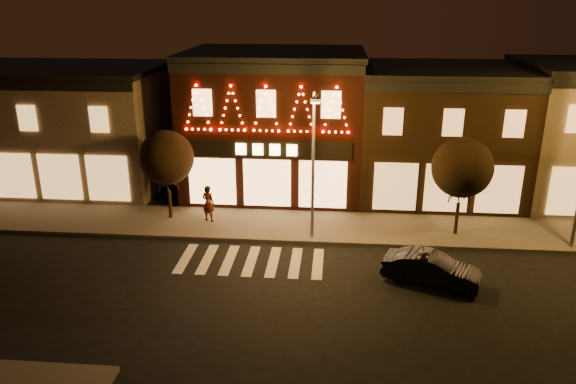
# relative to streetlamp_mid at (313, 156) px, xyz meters

# --- Properties ---
(ground) EXTENTS (120.00, 120.00, 0.00)m
(ground) POSITION_rel_streetlamp_mid_xyz_m (-2.63, -6.39, -4.29)
(ground) COLOR black
(ground) RESTS_ON ground
(sidewalk_far) EXTENTS (44.00, 4.00, 0.15)m
(sidewalk_far) POSITION_rel_streetlamp_mid_xyz_m (-0.63, 1.61, -4.21)
(sidewalk_far) COLOR #47423D
(sidewalk_far) RESTS_ON ground
(building_left) EXTENTS (12.20, 8.28, 7.30)m
(building_left) POSITION_rel_streetlamp_mid_xyz_m (-15.63, 7.60, -0.63)
(building_left) COLOR brown
(building_left) RESTS_ON ground
(building_pulp) EXTENTS (10.20, 8.34, 8.30)m
(building_pulp) POSITION_rel_streetlamp_mid_xyz_m (-2.63, 7.58, -0.12)
(building_pulp) COLOR black
(building_pulp) RESTS_ON ground
(building_right_a) EXTENTS (9.20, 8.28, 7.50)m
(building_right_a) POSITION_rel_streetlamp_mid_xyz_m (6.87, 7.60, -0.53)
(building_right_a) COLOR black
(building_right_a) RESTS_ON ground
(streetlamp_mid) EXTENTS (0.46, 1.62, 7.05)m
(streetlamp_mid) POSITION_rel_streetlamp_mid_xyz_m (0.00, 0.00, 0.00)
(streetlamp_mid) COLOR #59595E
(streetlamp_mid) RESTS_ON sidewalk_far
(tree_left) EXTENTS (2.80, 2.80, 4.69)m
(tree_left) POSITION_rel_streetlamp_mid_xyz_m (-7.59, 2.02, -0.86)
(tree_left) COLOR black
(tree_left) RESTS_ON sidewalk_far
(tree_right) EXTENTS (2.89, 2.89, 4.84)m
(tree_right) POSITION_rel_streetlamp_mid_xyz_m (7.03, 1.23, -0.75)
(tree_right) COLOR black
(tree_right) RESTS_ON sidewalk_far
(dark_sedan) EXTENTS (4.18, 2.59, 1.30)m
(dark_sedan) POSITION_rel_streetlamp_mid_xyz_m (5.08, -3.75, -3.64)
(dark_sedan) COLOR black
(dark_sedan) RESTS_ON ground
(pedestrian) EXTENTS (0.82, 0.68, 1.93)m
(pedestrian) POSITION_rel_streetlamp_mid_xyz_m (-5.46, 1.72, -3.17)
(pedestrian) COLOR gray
(pedestrian) RESTS_ON sidewalk_far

